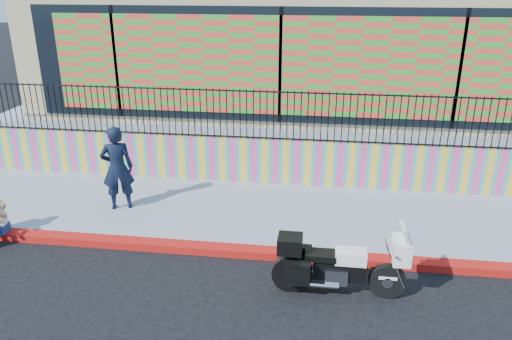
# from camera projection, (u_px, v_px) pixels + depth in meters

# --- Properties ---
(ground) EXTENTS (90.00, 90.00, 0.00)m
(ground) POSITION_uv_depth(u_px,v_px,m) (257.00, 256.00, 9.39)
(ground) COLOR black
(ground) RESTS_ON ground
(red_curb) EXTENTS (16.00, 0.30, 0.15)m
(red_curb) POSITION_uv_depth(u_px,v_px,m) (257.00, 252.00, 9.36)
(red_curb) COLOR #B61C0D
(red_curb) RESTS_ON ground
(sidewalk) EXTENTS (16.00, 3.00, 0.15)m
(sidewalk) POSITION_uv_depth(u_px,v_px,m) (268.00, 213.00, 10.88)
(sidewalk) COLOR gray
(sidewalk) RESTS_ON ground
(mural_wall) EXTENTS (16.00, 0.20, 1.10)m
(mural_wall) POSITION_uv_depth(u_px,v_px,m) (275.00, 161.00, 12.13)
(mural_wall) COLOR #F03F86
(mural_wall) RESTS_ON sidewalk
(metal_fence) EXTENTS (15.80, 0.04, 1.20)m
(metal_fence) POSITION_uv_depth(u_px,v_px,m) (276.00, 116.00, 11.71)
(metal_fence) COLOR black
(metal_fence) RESTS_ON mural_wall
(elevated_platform) EXTENTS (16.00, 10.00, 1.25)m
(elevated_platform) POSITION_uv_depth(u_px,v_px,m) (291.00, 111.00, 16.86)
(elevated_platform) COLOR gray
(elevated_platform) RESTS_ON ground
(storefront_building) EXTENTS (14.00, 8.06, 4.00)m
(storefront_building) POSITION_uv_depth(u_px,v_px,m) (292.00, 32.00, 15.70)
(storefront_building) COLOR tan
(storefront_building) RESTS_ON elevated_platform
(police_motorcycle) EXTENTS (2.15, 0.71, 1.34)m
(police_motorcycle) POSITION_uv_depth(u_px,v_px,m) (337.00, 264.00, 8.10)
(police_motorcycle) COLOR black
(police_motorcycle) RESTS_ON ground
(police_officer) EXTENTS (0.79, 0.66, 1.86)m
(police_officer) POSITION_uv_depth(u_px,v_px,m) (117.00, 168.00, 10.67)
(police_officer) COLOR black
(police_officer) RESTS_ON sidewalk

